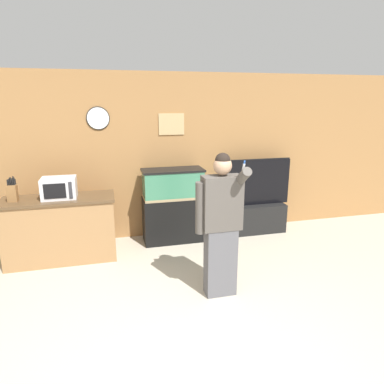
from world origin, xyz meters
name	(u,v)px	position (x,y,z in m)	size (l,w,h in m)	color
ground_plane	(194,381)	(0.00, 0.00, 0.00)	(18.00, 18.00, 0.00)	#B2A893
wall_back_paneled	(144,157)	(0.00, 3.19, 1.30)	(10.00, 0.08, 2.60)	olive
counter_island	(61,229)	(-1.24, 2.57, 0.45)	(1.49, 0.59, 0.90)	olive
microwave	(59,188)	(-1.21, 2.57, 1.04)	(0.44, 0.34, 0.28)	silver
knife_block	(12,192)	(-1.79, 2.55, 1.02)	(0.12, 0.11, 0.32)	brown
aquarium_on_stand	(173,205)	(0.40, 2.85, 0.58)	(0.94, 0.43, 1.16)	black
tv_on_stand	(256,210)	(1.84, 2.90, 0.37)	(1.14, 0.40, 1.25)	black
person_standing	(221,224)	(0.61, 1.18, 0.86)	(0.52, 0.39, 1.65)	#515156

